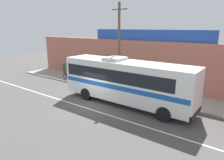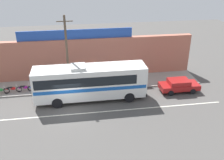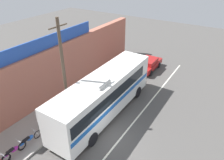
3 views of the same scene
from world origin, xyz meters
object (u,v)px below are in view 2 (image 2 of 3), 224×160
pedestrian_far_right (49,80)px  motorcycle_green (36,87)px  utility_pole (67,54)px  parked_car (179,85)px  motorcycle_orange (12,89)px  motorcycle_blue (0,91)px  intercity_bus (89,81)px  motorcycle_purple (25,88)px

pedestrian_far_right → motorcycle_green: bearing=-162.9°
utility_pole → parked_car: bearing=-8.6°
pedestrian_far_right → motorcycle_orange: bearing=-173.1°
parked_car → motorcycle_green: bearing=171.9°
motorcycle_green → motorcycle_blue: same height
intercity_bus → motorcycle_green: size_ratio=5.72×
parked_car → motorcycle_purple: bearing=172.4°
utility_pole → motorcycle_orange: size_ratio=4.29×
utility_pole → motorcycle_orange: 7.14m
pedestrian_far_right → parked_car: bearing=-10.5°
intercity_bus → parked_car: bearing=1.6°
motorcycle_orange → motorcycle_purple: 1.25m
parked_car → motorcycle_orange: (-17.75, 2.13, -0.17)m
parked_car → motorcycle_purple: 16.65m
motorcycle_green → motorcycle_orange: (-2.46, -0.04, 0.00)m
motorcycle_green → motorcycle_blue: (-3.69, -0.20, 0.00)m
parked_car → utility_pole: 12.36m
motorcycle_orange → motorcycle_purple: same height
intercity_bus → utility_pole: size_ratio=1.37×
utility_pole → motorcycle_blue: (-7.29, 0.21, -3.76)m
intercity_bus → utility_pole: utility_pole is taller
motorcycle_blue → motorcycle_purple: 2.50m
intercity_bus → motorcycle_blue: 9.72m
motorcycle_purple → intercity_bus: bearing=-20.0°
utility_pole → motorcycle_purple: size_ratio=4.35×
motorcycle_purple → motorcycle_green: bearing=-1.7°
parked_car → pedestrian_far_right: (-13.94, 2.59, 0.43)m
motorcycle_green → pedestrian_far_right: (1.35, 0.42, 0.60)m
motorcycle_blue → pedestrian_far_right: size_ratio=1.09×
intercity_bus → motorcycle_orange: bearing=163.4°
parked_car → motorcycle_blue: size_ratio=2.21×
parked_car → motorcycle_green: (-15.30, 2.18, -0.17)m
intercity_bus → pedestrian_far_right: intercity_bus is taller
motorcycle_blue → motorcycle_purple: size_ratio=1.03×
utility_pole → motorcycle_blue: bearing=178.3°
intercity_bus → motorcycle_purple: (-6.85, 2.49, -1.50)m
parked_car → motorcycle_green: parked_car is taller
parked_car → motorcycle_blue: 19.09m
parked_car → intercity_bus: bearing=-178.4°
motorcycle_green → pedestrian_far_right: bearing=17.1°
intercity_bus → motorcycle_purple: size_ratio=5.97×
intercity_bus → motorcycle_green: bearing=156.5°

